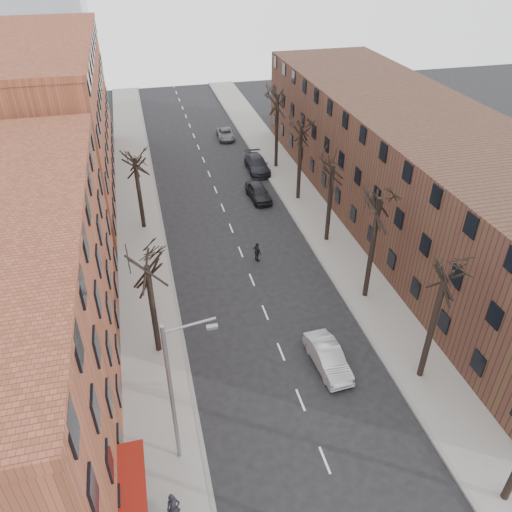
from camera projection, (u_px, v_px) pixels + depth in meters
sidewalk_left at (139, 222)px, 45.71m from camera, size 4.00×90.00×0.15m
sidewalk_right at (305, 202)px, 48.91m from camera, size 4.00×90.00×0.15m
building_left_far at (39, 123)px, 47.49m from camera, size 12.00×28.00×14.00m
building_right at (413, 168)px, 43.73m from camera, size 12.00×50.00×10.00m
tree_right_a at (503, 499)px, 23.92m from camera, size 5.20×5.20×10.00m
tree_right_b at (419, 376)px, 30.36m from camera, size 5.20×5.20×10.80m
tree_right_c at (365, 296)px, 36.80m from camera, size 5.20×5.20×11.60m
tree_right_d at (326, 240)px, 43.24m from camera, size 5.20×5.20×10.00m
tree_right_e at (298, 199)px, 49.68m from camera, size 5.20×5.20×10.80m
tree_right_f at (276, 167)px, 56.12m from camera, size 5.20×5.20×11.60m
tree_left_a at (159, 351)px, 32.15m from camera, size 5.20×5.20×9.50m
tree_left_b at (144, 228)px, 45.03m from camera, size 5.20×5.20×9.50m
streetlight at (175, 390)px, 23.02m from camera, size 2.45×0.22×9.03m
silver_sedan at (328, 357)px, 30.64m from camera, size 1.85×4.57×1.48m
parked_car_near at (258, 192)px, 49.27m from camera, size 2.09×4.58×1.52m
parked_car_mid at (257, 164)px, 54.85m from camera, size 2.28×5.38×1.55m
parked_car_far at (225, 134)px, 63.12m from camera, size 2.13×4.29×1.17m
pedestrian_a at (174, 508)px, 22.49m from camera, size 0.68×0.48×1.75m
pedestrian_crossing at (257, 252)px, 40.17m from camera, size 0.77×1.09×1.71m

